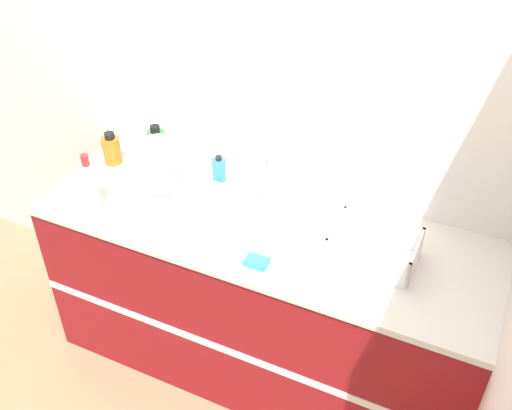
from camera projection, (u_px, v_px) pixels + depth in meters
name	position (u px, v px, depth m)	size (l,w,h in m)	color
wall_back	(299.00, 99.00, 2.50)	(4.35, 0.06, 2.60)	silver
counter_cabinet	(263.00, 299.00, 2.76)	(1.97, 0.67, 0.88)	maroon
sink	(253.00, 219.00, 2.50)	(0.54, 0.36, 0.26)	silver
paper_towel_roll	(159.00, 166.00, 2.61)	(0.13, 0.13, 0.26)	#4C4C51
dish_rack	(373.00, 250.00, 2.30)	(0.33, 0.23, 0.13)	white
bottle_white_spray	(90.00, 186.00, 2.50)	(0.06, 0.06, 0.28)	white
bottle_amber	(112.00, 149.00, 2.83)	(0.09, 0.09, 0.16)	#B26B19
bottle_clear	(147.00, 157.00, 2.78)	(0.06, 0.06, 0.16)	silver
bottle_green	(157.00, 144.00, 2.86)	(0.08, 0.08, 0.18)	#2D8C3D
soap_dispenser	(219.00, 170.00, 2.72)	(0.06, 0.06, 0.13)	#338CCC
sponge	(256.00, 262.00, 2.29)	(0.09, 0.06, 0.02)	#3399BF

